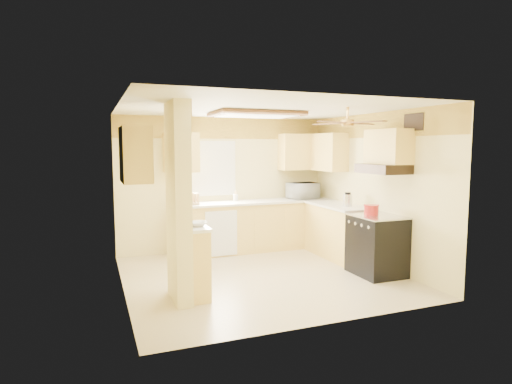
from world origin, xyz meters
name	(u,v)px	position (x,y,z in m)	size (l,w,h in m)	color
floor	(262,276)	(0.00, 0.00, 0.00)	(4.00, 4.00, 0.00)	#C7B18A
ceiling	(262,109)	(0.00, 0.00, 2.50)	(4.00, 4.00, 0.00)	white
wall_back	(224,184)	(0.00, 1.90, 1.25)	(4.00, 4.00, 0.00)	#E9D98E
wall_front	(328,212)	(0.00, -1.90, 1.25)	(4.00, 4.00, 0.00)	#E9D98E
wall_left	(121,200)	(-2.00, 0.00, 1.25)	(3.80, 3.80, 0.00)	#E9D98E
wall_right	(374,189)	(2.00, 0.00, 1.25)	(3.80, 3.80, 0.00)	#E9D98E
wallpaper_border	(224,128)	(0.00, 1.88, 2.30)	(4.00, 0.02, 0.40)	#F9DB49
partition_column	(178,203)	(-1.35, -0.55, 1.25)	(0.20, 0.70, 2.50)	#E9D98E
partition_ledge	(197,264)	(-1.13, -0.55, 0.45)	(0.25, 0.55, 0.90)	#EBCD70
ledge_top	(196,228)	(-1.13, -0.55, 0.92)	(0.28, 0.58, 0.04)	white
lower_cabinets_back	(255,226)	(0.50, 1.60, 0.45)	(3.00, 0.60, 0.90)	#EBCD70
lower_cabinets_right	(338,232)	(1.70, 0.60, 0.45)	(0.60, 1.40, 0.90)	#EBCD70
countertop_back	(255,202)	(0.50, 1.59, 0.92)	(3.04, 0.64, 0.04)	white
countertop_right	(338,205)	(1.69, 0.60, 0.92)	(0.64, 1.44, 0.04)	white
dishwasher_panel	(221,233)	(-0.25, 1.29, 0.43)	(0.58, 0.02, 0.80)	white
window	(212,168)	(-0.25, 1.89, 1.55)	(0.92, 0.02, 1.02)	white
upper_cab_back_left	(181,153)	(-0.85, 1.72, 1.85)	(0.60, 0.35, 0.70)	#EBCD70
upper_cab_back_right	(302,152)	(1.55, 1.72, 1.85)	(0.90, 0.35, 0.70)	#EBCD70
upper_cab_right	(327,152)	(1.82, 1.25, 1.85)	(0.35, 1.00, 0.70)	#EBCD70
upper_cab_left_wall	(135,155)	(-1.82, -0.25, 1.85)	(0.35, 0.75, 0.70)	#EBCD70
upper_cab_over_stove	(388,147)	(1.82, -0.55, 1.95)	(0.35, 0.76, 0.52)	#EBCD70
stove	(377,245)	(1.67, -0.55, 0.46)	(0.68, 0.77, 0.92)	black
range_hood	(383,169)	(1.74, -0.55, 1.62)	(0.50, 0.76, 0.14)	black
poster_menu	(186,155)	(-1.24, -0.55, 1.85)	(0.02, 0.42, 0.57)	black
poster_nashville	(187,206)	(-1.24, -0.55, 1.20)	(0.02, 0.42, 0.57)	black
ceiling_light_panel	(256,114)	(0.10, 0.50, 2.46)	(1.35, 0.95, 0.06)	brown
ceiling_fan	(347,122)	(1.00, -0.70, 2.29)	(1.15, 1.15, 0.26)	gold
vent_grate	(414,122)	(1.98, -0.90, 2.30)	(0.02, 0.40, 0.25)	black
microwave	(303,191)	(1.50, 1.57, 1.10)	(0.57, 0.38, 0.31)	white
bowl	(198,224)	(-1.11, -0.56, 0.97)	(0.24, 0.24, 0.06)	white
dutch_oven	(371,210)	(1.62, -0.45, 0.99)	(0.23, 0.23, 0.16)	red
kettle	(348,200)	(1.71, 0.33, 1.05)	(0.15, 0.15, 0.24)	silver
dish_rack	(189,200)	(-0.76, 1.56, 1.01)	(0.36, 0.28, 0.19)	#D6B87B
utensil_crock	(236,197)	(0.17, 1.74, 1.00)	(0.09, 0.09, 0.19)	white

